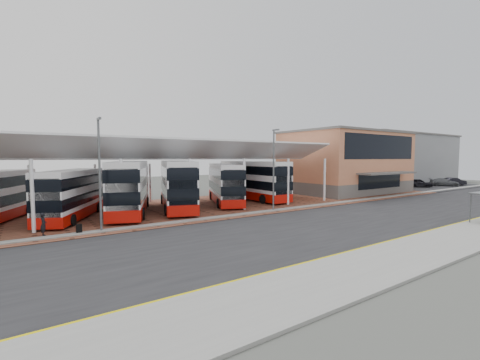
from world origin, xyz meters
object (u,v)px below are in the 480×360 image
at_px(bus_3, 177,185).
at_px(pedestrian, 43,224).
at_px(carpark_car_c, 454,182).
at_px(bus_4, 225,184).
at_px(terminal, 346,162).
at_px(bus_1, 72,195).
at_px(carpark_car_b, 444,182).
at_px(bus_2, 130,188).
at_px(carpark_car_a, 419,183).
at_px(bus_5, 253,181).

xyz_separation_m(bus_3, pedestrian, (-12.08, -5.85, -1.64)).
bearing_deg(pedestrian, carpark_car_c, -86.37).
bearing_deg(carpark_car_c, bus_4, 106.90).
height_order(terminal, bus_1, terminal).
bearing_deg(terminal, carpark_car_b, -10.60).
xyz_separation_m(bus_1, bus_4, (15.79, 0.63, 0.16)).
height_order(bus_1, bus_2, bus_2).
relative_size(pedestrian, carpark_car_b, 0.33).
bearing_deg(bus_2, pedestrian, -120.52).
relative_size(bus_3, carpark_car_a, 2.78).
relative_size(bus_2, bus_5, 1.04).
distance_m(pedestrian, carpark_car_b, 63.58).
relative_size(bus_2, carpark_car_a, 2.75).
bearing_deg(pedestrian, bus_1, -20.88).
relative_size(bus_1, carpark_car_c, 2.26).
height_order(bus_3, bus_5, bus_3).
bearing_deg(carpark_car_c, bus_2, 108.47).
height_order(terminal, pedestrian, terminal).
bearing_deg(terminal, bus_4, -178.64).
xyz_separation_m(bus_2, carpark_car_b, (56.22, -3.14, -1.71)).
distance_m(bus_2, carpark_car_b, 56.33).
relative_size(bus_2, carpark_car_c, 2.68).
distance_m(bus_2, bus_4, 10.93).
bearing_deg(carpark_car_b, bus_2, 140.83).
bearing_deg(bus_1, bus_3, 26.72).
bearing_deg(bus_4, bus_1, -155.07).
height_order(pedestrian, carpark_car_a, pedestrian).
xyz_separation_m(bus_2, carpark_car_a, (49.74, -1.76, -1.66)).
bearing_deg(carpark_car_b, bus_1, 141.07).
relative_size(terminal, bus_1, 1.81).
bearing_deg(terminal, carpark_car_c, -10.67).
xyz_separation_m(terminal, bus_4, (-22.27, -0.53, -2.36)).
relative_size(terminal, carpark_car_c, 4.09).
xyz_separation_m(bus_4, bus_5, (4.70, 0.87, 0.13)).
bearing_deg(terminal, bus_3, -177.73).
bearing_deg(carpark_car_a, carpark_car_c, -54.28).
distance_m(terminal, bus_5, 17.71).
distance_m(bus_5, carpark_car_a, 34.32).
bearing_deg(bus_3, bus_2, -161.34).
xyz_separation_m(carpark_car_a, carpark_car_c, (9.10, -1.91, -0.00)).
bearing_deg(bus_2, bus_3, 21.54).
bearing_deg(bus_5, pedestrian, -161.94).
relative_size(bus_5, carpark_car_b, 2.43).
bearing_deg(terminal, bus_2, -177.98).
relative_size(carpark_car_b, carpark_car_c, 1.06).
height_order(bus_5, pedestrian, bus_5).
relative_size(bus_2, carpark_car_b, 2.52).
bearing_deg(bus_5, bus_2, -174.13).
xyz_separation_m(pedestrian, carpark_car_c, (66.14, 2.14, -0.03)).
xyz_separation_m(bus_4, carpark_car_a, (38.82, -2.40, -1.48)).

